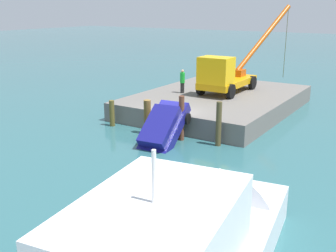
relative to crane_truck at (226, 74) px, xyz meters
The scene contains 10 objects.
ground 7.38m from the crane_truck, ahead, with size 200.00×200.00×0.00m, color #2D6066.
dock 2.11m from the crane_truck, 39.98° to the right, with size 13.42×9.78×1.22m, color slate.
crane_truck is the anchor object (origin of this frame).
dock_worker 3.17m from the crane_truck, 58.12° to the right, with size 0.34×0.34×1.69m.
salvaged_car 9.39m from the crane_truck, ahead, with size 4.25×2.33×3.22m.
moored_yacht 19.04m from the crane_truck, 22.59° to the left, with size 14.50×5.97×6.11m.
piling_near 8.97m from the crane_truck, 28.06° to the right, with size 0.32×0.32×1.64m, color brown.
piling_mid 8.18m from the crane_truck, ahead, with size 0.41×0.41×2.04m, color brown.
piling_far 8.00m from the crane_truck, ahead, with size 0.31×0.31×2.54m, color brown.
piling_end 8.32m from the crane_truck, 22.59° to the left, with size 0.30×0.30×2.43m, color brown.
Camera 1 is at (19.76, 12.62, 7.26)m, focal length 43.69 mm.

